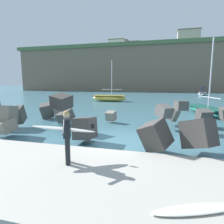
{
  "coord_description": "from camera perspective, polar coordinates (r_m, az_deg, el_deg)",
  "views": [
    {
      "loc": [
        1.91,
        -8.91,
        2.89
      ],
      "look_at": [
        -0.49,
        0.5,
        1.4
      ],
      "focal_mm": 30.46,
      "sensor_mm": 36.0,
      "label": 1
    }
  ],
  "objects": [
    {
      "name": "ground_plane",
      "position": [
        9.56,
        2.15,
        -8.88
      ],
      "size": [
        400.0,
        400.0,
        0.0
      ],
      "primitive_type": "plane",
      "color": "#42707F"
    },
    {
      "name": "headland_bluff",
      "position": [
        85.33,
        15.66,
        11.85
      ],
      "size": [
        108.4,
        45.24,
        16.0
      ],
      "color": "#756651",
      "rests_on": "ground"
    },
    {
      "name": "station_building_central",
      "position": [
        95.89,
        3.44,
        18.58
      ],
      "size": [
        5.39,
        6.01,
        6.65
      ],
      "color": "beige",
      "rests_on": "headland_bluff"
    },
    {
      "name": "station_building_west",
      "position": [
        81.76,
        21.91,
        19.67
      ],
      "size": [
        8.21,
        5.2,
        6.48
      ],
      "color": "#B2ADA3",
      "rests_on": "headland_bluff"
    },
    {
      "name": "boat_near_centre",
      "position": [
        48.85,
        25.45,
        5.23
      ],
      "size": [
        2.33,
        4.44,
        2.12
      ],
      "color": "white",
      "rests_on": "ground"
    },
    {
      "name": "surfer_with_board",
      "position": [
        6.48,
        -13.57,
        -5.94
      ],
      "size": [
        2.06,
        1.47,
        1.78
      ],
      "color": "black",
      "rests_on": "walkway_path"
    },
    {
      "name": "station_building_east",
      "position": [
        90.03,
        1.6,
        18.99
      ],
      "size": [
        7.42,
        5.77,
        5.87
      ],
      "color": "silver",
      "rests_on": "headland_bluff"
    },
    {
      "name": "walkway_path",
      "position": [
        5.95,
        -6.5,
        -19.06
      ],
      "size": [
        48.0,
        4.4,
        0.24
      ],
      "primitive_type": "cube",
      "color": "#B2ADA3",
      "rests_on": "ground"
    },
    {
      "name": "breakwater_jetty",
      "position": [
        11.15,
        -0.61,
        -1.07
      ],
      "size": [
        30.71,
        7.32,
        2.33
      ],
      "color": "slate",
      "rests_on": "ground"
    },
    {
      "name": "spare_surfboard",
      "position": [
        4.79,
        24.19,
        -25.08
      ],
      "size": [
        1.99,
        1.09,
        0.19
      ],
      "color": "white",
      "rests_on": "walkway_path"
    },
    {
      "name": "boat_mid_left",
      "position": [
        19.44,
        26.28,
        0.57
      ],
      "size": [
        3.13,
        6.26,
        6.71
      ],
      "color": "#1E6656",
      "rests_on": "ground"
    },
    {
      "name": "station_building_annex",
      "position": [
        93.66,
        6.58,
        18.45
      ],
      "size": [
        6.6,
        6.4,
        5.59
      ],
      "color": "beige",
      "rests_on": "headland_bluff"
    },
    {
      "name": "boat_mid_right",
      "position": [
        30.31,
        -0.83,
        4.26
      ],
      "size": [
        5.53,
        2.08,
        6.41
      ],
      "color": "#EAC64C",
      "rests_on": "ground"
    }
  ]
}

